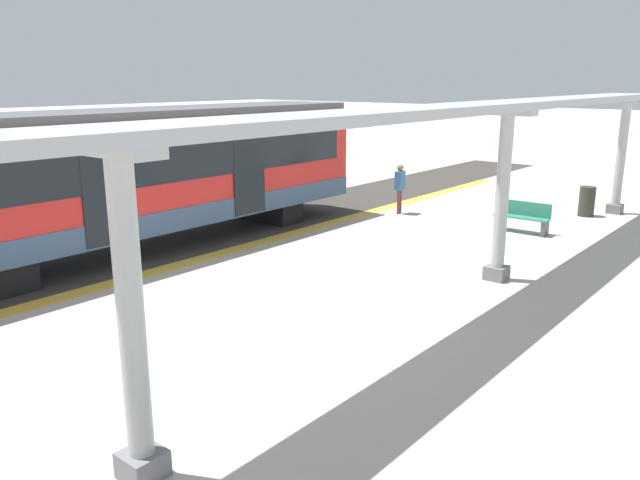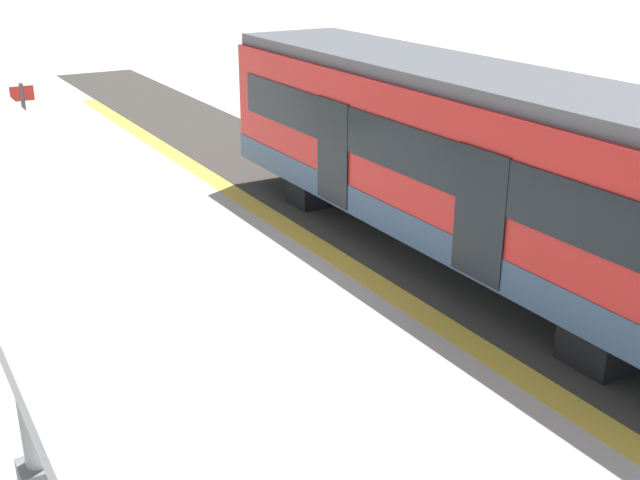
# 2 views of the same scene
# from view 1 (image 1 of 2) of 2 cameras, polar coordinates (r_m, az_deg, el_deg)

# --- Properties ---
(ground_plane) EXTENTS (176.00, 176.00, 0.00)m
(ground_plane) POSITION_cam_1_polar(r_m,az_deg,el_deg) (12.13, -6.27, -5.82)
(ground_plane) COLOR #B4ABA1
(tactile_edge_strip) EXTENTS (0.49, 33.91, 0.01)m
(tactile_edge_strip) POSITION_cam_1_polar(r_m,az_deg,el_deg) (14.47, -15.07, -2.86)
(tactile_edge_strip) COLOR gold
(tactile_edge_strip) RESTS_ON ground
(trackbed) EXTENTS (3.20, 45.91, 0.01)m
(trackbed) POSITION_cam_1_polar(r_m,az_deg,el_deg) (15.96, -18.93, -1.54)
(trackbed) COLOR #38332D
(trackbed) RESTS_ON ground
(train_near_carriage) EXTENTS (2.65, 12.74, 3.48)m
(train_near_carriage) POSITION_cam_1_polar(r_m,az_deg,el_deg) (16.37, -15.06, 5.69)
(train_near_carriage) COLOR red
(train_near_carriage) RESTS_ON ground
(canopy_pillar_second) EXTENTS (1.10, 0.44, 3.59)m
(canopy_pillar_second) POSITION_cam_1_polar(r_m,az_deg,el_deg) (6.68, -16.82, -6.93)
(canopy_pillar_second) COLOR slate
(canopy_pillar_second) RESTS_ON ground
(canopy_pillar_third) EXTENTS (1.10, 0.44, 3.59)m
(canopy_pillar_third) POSITION_cam_1_polar(r_m,az_deg,el_deg) (13.59, 16.24, 3.86)
(canopy_pillar_third) COLOR slate
(canopy_pillar_third) RESTS_ON ground
(canopy_pillar_fourth) EXTENTS (1.10, 0.44, 3.59)m
(canopy_pillar_fourth) POSITION_cam_1_polar(r_m,az_deg,el_deg) (21.97, 25.71, 6.86)
(canopy_pillar_fourth) COLOR slate
(canopy_pillar_fourth) RESTS_ON ground
(canopy_beam) EXTENTS (1.20, 27.56, 0.16)m
(canopy_beam) POSITION_cam_1_polar(r_m,az_deg,el_deg) (9.44, 5.75, 11.26)
(canopy_beam) COLOR #A8AAB2
(canopy_beam) RESTS_ON canopy_pillar_nearest
(bench_near_end) EXTENTS (1.51, 0.48, 0.86)m
(bench_near_end) POSITION_cam_1_polar(r_m,az_deg,el_deg) (18.44, 17.94, 2.03)
(bench_near_end) COLOR #2E7A64
(bench_near_end) RESTS_ON ground
(trash_bin) EXTENTS (0.48, 0.48, 0.93)m
(trash_bin) POSITION_cam_1_polar(r_m,az_deg,el_deg) (21.34, 23.11, 3.25)
(trash_bin) COLOR #303028
(trash_bin) RESTS_ON ground
(passenger_waiting_near_edge) EXTENTS (0.30, 0.49, 1.58)m
(passenger_waiting_near_edge) POSITION_cam_1_polar(r_m,az_deg,el_deg) (20.08, 7.28, 5.17)
(passenger_waiting_near_edge) COLOR brown
(passenger_waiting_near_edge) RESTS_ON ground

